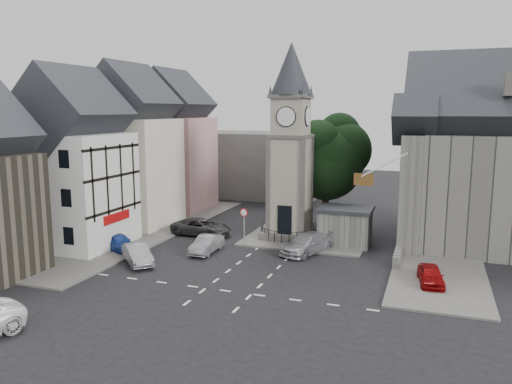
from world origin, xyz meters
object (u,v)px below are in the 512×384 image
at_px(stone_shelter, 345,226).
at_px(car_east_red, 431,275).
at_px(pedestrian, 421,241).
at_px(clock_tower, 291,143).
at_px(car_west_blue, 118,242).

distance_m(stone_shelter, car_east_red, 10.21).
bearing_deg(pedestrian, clock_tower, -29.46).
height_order(car_west_blue, pedestrian, pedestrian).
distance_m(car_east_red, pedestrian, 7.45).
height_order(car_west_blue, car_east_red, car_west_blue).
distance_m(stone_shelter, pedestrian, 5.94).
relative_size(stone_shelter, car_east_red, 1.19).
height_order(stone_shelter, car_east_red, stone_shelter).
distance_m(clock_tower, car_west_blue, 15.97).
bearing_deg(pedestrian, car_east_red, 70.63).
relative_size(stone_shelter, car_west_blue, 1.07).
height_order(clock_tower, car_west_blue, clock_tower).
xyz_separation_m(clock_tower, car_west_blue, (-11.50, -8.22, -7.44)).
bearing_deg(car_west_blue, clock_tower, -28.76).
bearing_deg(car_east_red, car_west_blue, 172.74).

